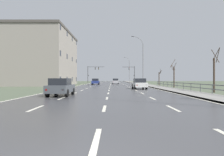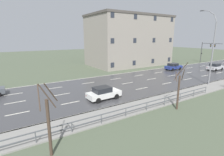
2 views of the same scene
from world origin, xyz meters
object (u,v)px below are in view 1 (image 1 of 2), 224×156
(traffic_signal_right, at_px, (131,72))
(car_distant, at_px, (138,84))
(street_lamp_distant, at_px, (128,70))
(traffic_signal_left, at_px, (91,71))
(car_far_left, at_px, (60,87))
(car_near_right, at_px, (95,81))
(street_lamp_midground, at_px, (141,61))
(car_mid_centre, at_px, (115,81))
(brick_building, at_px, (43,58))

(traffic_signal_right, relative_size, car_distant, 1.37)
(street_lamp_distant, bearing_deg, traffic_signal_left, -133.35)
(traffic_signal_left, xyz_separation_m, car_far_left, (2.28, -52.26, -3.26))
(car_near_right, relative_size, car_far_left, 1.00)
(car_near_right, bearing_deg, traffic_signal_right, 54.91)
(car_far_left, bearing_deg, car_distant, 55.21)
(car_distant, bearing_deg, street_lamp_midground, 78.07)
(traffic_signal_right, bearing_deg, traffic_signal_left, 172.21)
(street_lamp_midground, distance_m, traffic_signal_right, 21.10)
(traffic_signal_right, relative_size, car_mid_centre, 1.38)
(street_lamp_midground, bearing_deg, street_lamp_distant, 89.94)
(car_mid_centre, height_order, car_near_right, same)
(traffic_signal_left, height_order, car_distant, traffic_signal_left)
(street_lamp_distant, distance_m, car_distant, 55.04)
(street_lamp_distant, xyz_separation_m, brick_building, (-23.53, -35.45, 1.32))
(street_lamp_distant, bearing_deg, car_mid_centre, -104.01)
(traffic_signal_left, relative_size, car_mid_centre, 1.42)
(street_lamp_midground, xyz_separation_m, car_far_left, (-11.58, -29.37, -4.76))
(street_lamp_distant, relative_size, car_near_right, 2.53)
(brick_building, bearing_deg, street_lamp_midground, -5.25)
(traffic_signal_right, distance_m, car_mid_centre, 9.96)
(brick_building, bearing_deg, car_distant, -43.29)
(car_distant, bearing_deg, street_lamp_distant, 84.74)
(brick_building, bearing_deg, car_mid_centre, 32.78)
(car_far_left, bearing_deg, street_lamp_midground, 68.90)
(street_lamp_midground, relative_size, car_mid_centre, 2.77)
(traffic_signal_right, height_order, brick_building, brick_building)
(car_mid_centre, relative_size, car_distant, 0.99)
(car_mid_centre, distance_m, car_far_left, 43.16)
(street_lamp_distant, height_order, car_mid_centre, street_lamp_distant)
(street_lamp_distant, relative_size, car_mid_centre, 2.53)
(car_mid_centre, distance_m, car_distant, 30.75)
(traffic_signal_right, distance_m, car_distant, 38.40)
(traffic_signal_right, relative_size, car_near_right, 1.38)
(street_lamp_distant, distance_m, car_far_left, 68.12)
(traffic_signal_right, xyz_separation_m, car_far_left, (-11.35, -50.39, -2.89))
(car_mid_centre, xyz_separation_m, car_far_left, (-5.59, -42.80, 0.00))
(traffic_signal_right, xyz_separation_m, car_near_right, (-11.07, -15.23, -2.89))
(street_lamp_distant, relative_size, traffic_signal_left, 1.79)
(car_near_right, bearing_deg, street_lamp_midground, -26.21)
(car_distant, xyz_separation_m, brick_building, (-20.52, 19.33, 5.64))
(street_lamp_midground, bearing_deg, car_mid_centre, 114.05)
(traffic_signal_right, xyz_separation_m, traffic_signal_left, (-13.63, 1.86, 0.37))
(street_lamp_midground, xyz_separation_m, car_distant, (-2.97, -17.17, -4.76))
(car_far_left, bearing_deg, traffic_signal_left, 92.92)
(street_lamp_midground, xyz_separation_m, street_lamp_distant, (0.04, 37.61, -0.44))
(traffic_signal_left, xyz_separation_m, car_distant, (10.89, -40.06, -3.26))
(traffic_signal_left, bearing_deg, street_lamp_midground, -58.79)
(traffic_signal_right, distance_m, brick_building, 30.07)
(street_lamp_midground, relative_size, brick_building, 0.54)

